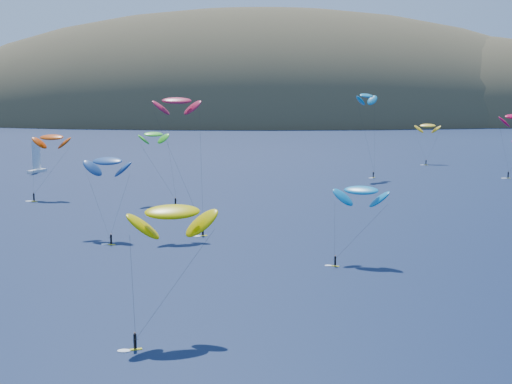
{
  "coord_description": "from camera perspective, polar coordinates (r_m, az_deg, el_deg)",
  "views": [
    {
      "loc": [
        5.85,
        -47.36,
        27.88
      ],
      "look_at": [
        7.57,
        80.0,
        9.0
      ],
      "focal_mm": 50.0,
      "sensor_mm": 36.0,
      "label": 1
    }
  ],
  "objects": [
    {
      "name": "island",
      "position": [
        611.86,
        2.38,
        4.8
      ],
      "size": [
        730.0,
        300.0,
        210.0
      ],
      "color": "#3D3526",
      "rests_on": "ground"
    },
    {
      "name": "sailboat",
      "position": [
        244.92,
        -17.13,
        1.75
      ],
      "size": [
        9.89,
        8.84,
        11.8
      ],
      "rotation": [
        0.0,
        0.0,
        -0.33
      ],
      "color": "white",
      "rests_on": "ground"
    },
    {
      "name": "kitesurfer_1",
      "position": [
        187.38,
        -16.04,
        4.22
      ],
      "size": [
        9.91,
        10.44,
        17.86
      ],
      "rotation": [
        0.0,
        0.0,
        -0.12
      ],
      "color": "gold",
      "rests_on": "ground"
    },
    {
      "name": "kitesurfer_2",
      "position": [
        81.37,
        -6.7,
        -1.6
      ],
      "size": [
        10.73,
        10.78,
        16.54
      ],
      "rotation": [
        0.0,
        0.0,
        0.31
      ],
      "color": "gold",
      "rests_on": "ground"
    },
    {
      "name": "kitesurfer_3",
      "position": [
        175.86,
        -8.2,
        4.57
      ],
      "size": [
        11.03,
        13.6,
        18.53
      ],
      "rotation": [
        0.0,
        0.0,
        0.59
      ],
      "color": "gold",
      "rests_on": "ground"
    },
    {
      "name": "kitesurfer_4",
      "position": [
        223.28,
        8.84,
        7.61
      ],
      "size": [
        9.61,
        9.9,
        27.75
      ],
      "rotation": [
        0.0,
        0.0,
        0.83
      ],
      "color": "gold",
      "rests_on": "ground"
    },
    {
      "name": "kitesurfer_5",
      "position": [
        115.73,
        8.41,
        0.13
      ],
      "size": [
        10.02,
        8.52,
        13.78
      ],
      "rotation": [
        0.0,
        0.0,
        -0.37
      ],
      "color": "gold",
      "rests_on": "ground"
    },
    {
      "name": "kitesurfer_9",
      "position": [
        139.07,
        -6.35,
        7.25
      ],
      "size": [
        10.86,
        10.44,
        27.69
      ],
      "rotation": [
        0.0,
        0.0,
        0.27
      ],
      "color": "gold",
      "rests_on": "ground"
    },
    {
      "name": "kitesurfer_10",
      "position": [
        136.85,
        -11.81,
        2.43
      ],
      "size": [
        10.36,
        13.5,
        16.65
      ],
      "rotation": [
        0.0,
        0.0,
        -0.34
      ],
      "color": "gold",
      "rests_on": "ground"
    },
    {
      "name": "kitesurfer_11",
      "position": [
        269.9,
        13.57,
        5.18
      ],
      "size": [
        9.65,
        11.74,
        16.18
      ],
      "rotation": [
        0.0,
        0.0,
        -0.27
      ],
      "color": "gold",
      "rests_on": "ground"
    }
  ]
}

